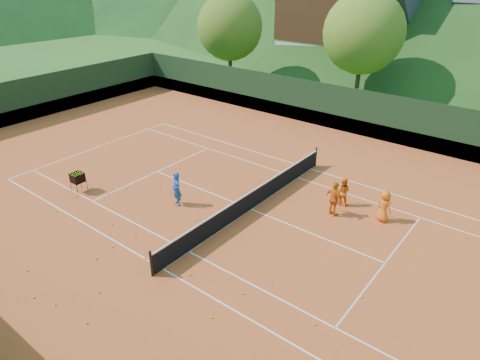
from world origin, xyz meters
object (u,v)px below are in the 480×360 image
Objects in this scene: tennis_net at (251,200)px; chalet_left at (350,11)px; student_a at (343,191)px; ball_hopper at (77,178)px; coach at (177,189)px; student_b at (334,199)px; student_c at (384,206)px.

chalet_left reaches higher than tennis_net.
student_a is at bearing 44.29° from tennis_net.
tennis_net is 12.07× the size of ball_hopper.
tennis_net is (-3.09, -3.01, -0.19)m from student_a.
tennis_net is 0.87× the size of chalet_left.
coach is 1.66× the size of ball_hopper.
tennis_net is at bearing 48.29° from student_b.
student_c is at bearing -136.69° from student_b.
chalet_left reaches higher than student_b.
student_b reaches higher than student_c.
student_b reaches higher than student_a.
coach is at bearing 53.01° from student_c.
chalet_left is (-13.09, 26.99, 4.94)m from student_a.
student_c is 31.49m from chalet_left.
student_a is (6.06, 4.82, -0.15)m from coach.
student_a is 1.13m from student_b.
student_c is at bearing 161.59° from student_a.
chalet_left is (-7.03, 31.81, 4.80)m from coach.
chalet_left is at bearing 108.43° from tennis_net.
ball_hopper is at bearing -153.20° from tennis_net.
student_a is at bearing 18.06° from student_c.
student_a is at bearing 32.59° from ball_hopper.
tennis_net is at bearing 53.89° from coach.
ball_hopper is at bearing -133.60° from coach.
tennis_net reaches higher than ball_hopper.
student_c is 0.11× the size of chalet_left.
student_c reaches higher than tennis_net.
student_a is 1.37× the size of ball_hopper.
ball_hopper is at bearing 45.59° from student_b.
chalet_left is (-15.13, 27.17, 4.90)m from student_c.
student_b is (6.17, 3.70, -0.01)m from coach.
student_a is 0.83× the size of student_b.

